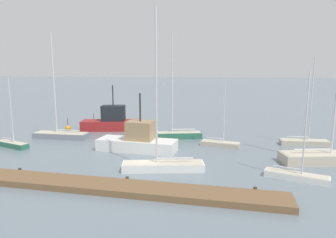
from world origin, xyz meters
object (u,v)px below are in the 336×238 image
(sailboat_0, at_px, (296,175))
(fishing_boat_1, at_px, (138,141))
(sailboat_2, at_px, (304,141))
(sailboat_7, at_px, (324,156))
(fishing_boat_0, at_px, (112,121))
(channel_buoy_0, at_px, (94,122))
(sailboat_3, at_px, (220,143))
(sailboat_6, at_px, (61,134))
(sailboat_1, at_px, (12,144))
(channel_buoy_1, at_px, (68,128))
(sailboat_4, at_px, (163,163))
(sailboat_5, at_px, (176,133))

(sailboat_0, distance_m, fishing_boat_1, 14.65)
(sailboat_2, distance_m, sailboat_7, 6.19)
(sailboat_7, distance_m, fishing_boat_1, 16.87)
(fishing_boat_0, relative_size, channel_buoy_0, 4.96)
(sailboat_3, relative_size, sailboat_6, 0.55)
(fishing_boat_1, height_order, channel_buoy_0, fishing_boat_1)
(sailboat_2, xyz_separation_m, sailboat_3, (-8.74, -2.37, -0.11))
(sailboat_0, height_order, sailboat_6, sailboat_6)
(sailboat_1, distance_m, fishing_boat_1, 13.28)
(sailboat_6, xyz_separation_m, channel_buoy_0, (-0.20, 8.89, -0.15))
(sailboat_2, height_order, sailboat_6, sailboat_6)
(sailboat_1, height_order, channel_buoy_1, sailboat_1)
(sailboat_0, relative_size, fishing_boat_1, 0.99)
(sailboat_4, bearing_deg, sailboat_0, 165.93)
(fishing_boat_0, height_order, channel_buoy_0, fishing_boat_0)
(sailboat_2, xyz_separation_m, fishing_boat_0, (-23.23, 3.14, 0.74))
(sailboat_7, xyz_separation_m, fishing_boat_1, (-16.87, 0.38, 0.39))
(sailboat_5, bearing_deg, fishing_boat_1, 49.17)
(sailboat_2, relative_size, sailboat_7, 0.73)
(sailboat_1, relative_size, sailboat_3, 1.10)
(fishing_boat_1, bearing_deg, sailboat_0, -17.23)
(sailboat_4, relative_size, sailboat_6, 1.04)
(sailboat_3, distance_m, sailboat_5, 5.83)
(sailboat_1, bearing_deg, channel_buoy_1, 98.33)
(sailboat_6, bearing_deg, sailboat_5, -170.28)
(sailboat_5, relative_size, fishing_boat_0, 1.49)
(sailboat_0, bearing_deg, fishing_boat_1, 176.33)
(sailboat_2, xyz_separation_m, sailboat_6, (-27.20, -2.55, 0.11))
(sailboat_7, xyz_separation_m, channel_buoy_1, (-28.84, 7.56, -0.24))
(sailboat_2, bearing_deg, sailboat_1, -171.05)
(sailboat_0, height_order, sailboat_2, sailboat_2)
(sailboat_2, relative_size, sailboat_3, 1.38)
(sailboat_5, xyz_separation_m, fishing_boat_1, (-2.70, -6.03, 0.41))
(channel_buoy_0, relative_size, channel_buoy_1, 0.97)
(sailboat_3, distance_m, sailboat_4, 9.52)
(sailboat_2, distance_m, fishing_boat_1, 17.65)
(sailboat_1, relative_size, fishing_boat_0, 0.91)
(sailboat_0, distance_m, sailboat_3, 10.28)
(sailboat_2, distance_m, sailboat_6, 27.32)
(sailboat_6, distance_m, fishing_boat_0, 6.96)
(sailboat_1, relative_size, channel_buoy_0, 4.52)
(sailboat_7, height_order, fishing_boat_0, sailboat_7)
(sailboat_5, distance_m, fishing_boat_1, 6.62)
(sailboat_7, height_order, channel_buoy_0, sailboat_7)
(channel_buoy_1, bearing_deg, sailboat_3, -10.68)
(sailboat_5, height_order, fishing_boat_1, sailboat_5)
(sailboat_2, bearing_deg, sailboat_7, -92.98)
(sailboat_7, distance_m, fishing_boat_0, 25.22)
(sailboat_7, bearing_deg, fishing_boat_1, 164.15)
(fishing_boat_0, bearing_deg, sailboat_3, -34.36)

